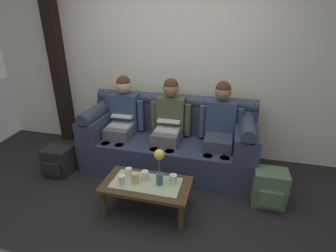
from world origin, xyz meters
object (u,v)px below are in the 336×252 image
(person_middle, at_px, (169,121))
(cup_near_left, at_px, (173,179))
(cup_far_left, at_px, (145,175))
(person_left, at_px, (123,117))
(cup_far_center, at_px, (129,172))
(backpack_left, at_px, (58,161))
(person_right, at_px, (220,126))
(cup_far_right, at_px, (122,180))
(backpack_right, at_px, (269,188))
(couch, at_px, (169,140))
(flower_vase, at_px, (159,164))
(coffee_table, at_px, (146,187))
(cup_near_right, at_px, (135,178))

(person_middle, bearing_deg, cup_near_left, -73.55)
(person_middle, relative_size, cup_far_left, 12.20)
(person_left, relative_size, cup_far_center, 11.73)
(person_left, bearing_deg, backpack_left, -139.70)
(person_right, relative_size, backpack_left, 3.31)
(cup_near_left, bearing_deg, cup_far_right, -162.19)
(person_middle, distance_m, backpack_right, 1.47)
(backpack_right, bearing_deg, cup_near_left, -159.75)
(couch, xyz_separation_m, cup_far_center, (-0.21, -0.94, 0.04))
(couch, distance_m, backpack_right, 1.41)
(flower_vase, xyz_separation_m, cup_far_left, (-0.17, 0.04, -0.19))
(person_right, distance_m, coffee_table, 1.25)
(person_middle, bearing_deg, cup_near_right, -96.17)
(flower_vase, relative_size, cup_far_right, 3.60)
(backpack_left, bearing_deg, cup_far_center, -16.24)
(couch, bearing_deg, cup_near_right, -96.14)
(couch, height_order, person_right, person_right)
(person_middle, bearing_deg, backpack_right, -23.46)
(flower_vase, distance_m, cup_near_left, 0.24)
(person_middle, relative_size, cup_near_left, 12.47)
(person_middle, distance_m, cup_far_right, 1.14)
(flower_vase, bearing_deg, cup_far_right, -163.90)
(cup_near_right, xyz_separation_m, cup_far_center, (-0.10, 0.08, -0.00))
(person_middle, height_order, coffee_table, person_middle)
(person_left, height_order, backpack_left, person_left)
(person_left, height_order, cup_near_right, person_left)
(flower_vase, height_order, backpack_right, flower_vase)
(coffee_table, xyz_separation_m, cup_far_center, (-0.21, 0.05, 0.11))
(coffee_table, relative_size, backpack_right, 2.22)
(cup_far_center, height_order, cup_far_right, cup_far_right)
(person_left, xyz_separation_m, coffee_table, (0.67, -0.99, -0.36))
(cup_far_left, distance_m, cup_far_right, 0.25)
(couch, xyz_separation_m, person_right, (0.67, -0.00, 0.29))
(backpack_left, bearing_deg, cup_near_left, -11.40)
(couch, relative_size, backpack_right, 5.50)
(cup_far_left, bearing_deg, coffee_table, -59.24)
(coffee_table, bearing_deg, flower_vase, 2.31)
(person_middle, bearing_deg, couch, 90.00)
(flower_vase, relative_size, backpack_right, 0.97)
(cup_near_left, bearing_deg, cup_far_center, -179.35)
(coffee_table, relative_size, cup_far_left, 9.21)
(person_middle, distance_m, cup_far_left, 0.97)
(person_left, bearing_deg, cup_far_center, -63.82)
(couch, distance_m, backpack_left, 1.51)
(person_right, bearing_deg, cup_near_right, -127.58)
(cup_far_right, xyz_separation_m, backpack_right, (1.51, 0.53, -0.21))
(person_right, xyz_separation_m, cup_near_right, (-0.78, -1.02, -0.25))
(person_left, height_order, cup_far_left, person_left)
(couch, relative_size, person_right, 1.87)
(flower_vase, bearing_deg, person_right, 61.70)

